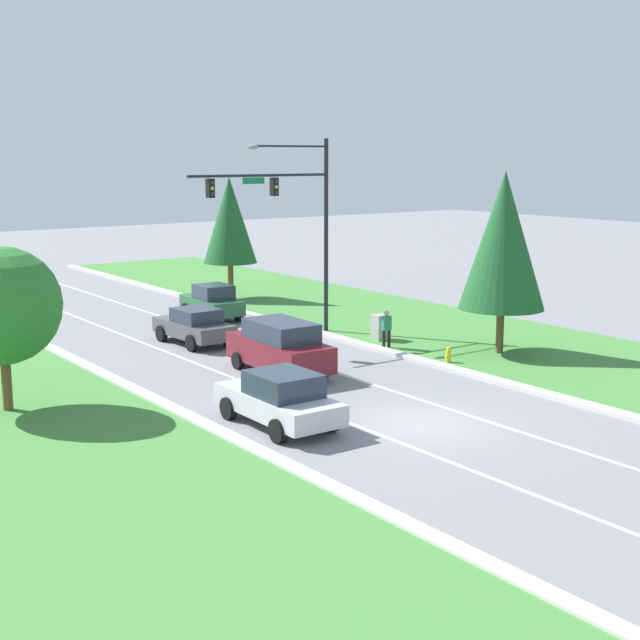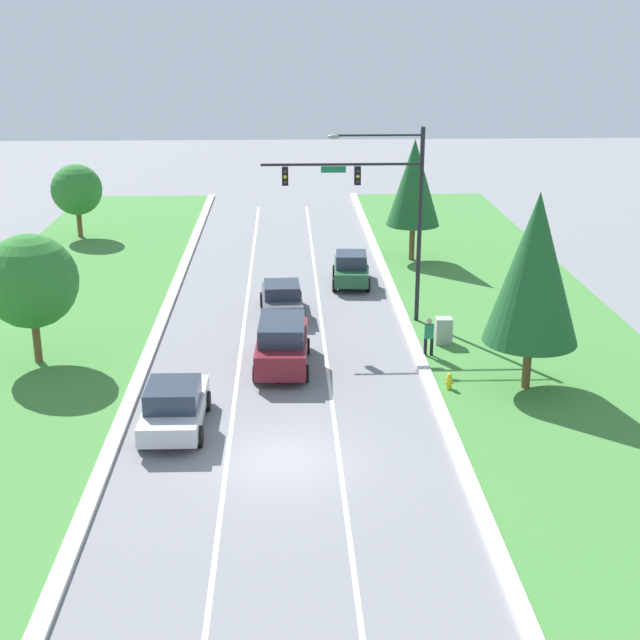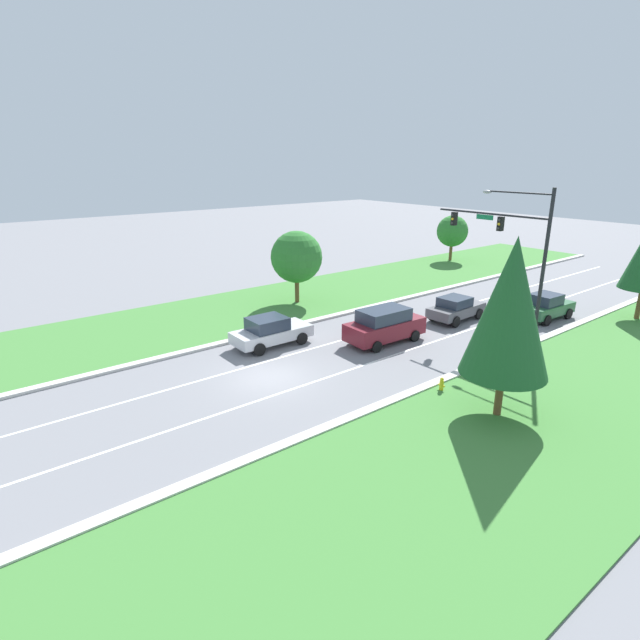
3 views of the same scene
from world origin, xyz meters
TOP-DOWN VIEW (x-y plane):
  - ground_plane at (0.00, 0.00)m, footprint 160.00×160.00m
  - curb_strip_right at (5.65, 0.00)m, footprint 0.50×90.00m
  - curb_strip_left at (-5.65, 0.00)m, footprint 0.50×90.00m
  - grass_verge_right at (10.90, 0.00)m, footprint 10.00×90.00m
  - grass_verge_left at (-10.90, 0.00)m, footprint 10.00×90.00m
  - lane_stripe_inner_left at (-1.80, 0.00)m, footprint 0.14×81.00m
  - lane_stripe_inner_right at (1.80, 0.00)m, footprint 0.14×81.00m
  - traffic_signal_mast at (4.32, 13.52)m, footprint 7.20×0.41m
  - graphite_sedan at (-0.04, 14.80)m, footprint 2.17×4.35m
  - silver_sedan at (-3.71, 2.45)m, footprint 2.18×4.67m
  - forest_sedan at (3.62, 19.74)m, footprint 2.14×4.21m
  - burgundy_suv at (-0.02, 8.02)m, footprint 2.33×5.00m
  - utility_cabinet at (6.94, 10.39)m, footprint 0.70×0.60m
  - pedestrian at (6.07, 8.95)m, footprint 0.41×0.27m
  - fire_hydrant at (6.31, 5.40)m, footprint 0.34×0.20m
  - conifer_near_right_tree at (7.52, 24.52)m, footprint 3.06×3.06m
  - oak_near_left_tree at (-10.01, 8.90)m, footprint 3.80×3.80m
  - conifer_far_right_tree at (9.24, 5.40)m, footprint 3.54×3.54m

SIDE VIEW (x-z plane):
  - ground_plane at x=0.00m, z-range 0.00..0.00m
  - lane_stripe_inner_left at x=-1.80m, z-range 0.00..0.01m
  - lane_stripe_inner_right at x=1.80m, z-range 0.00..0.01m
  - grass_verge_right at x=10.90m, z-range 0.00..0.08m
  - grass_verge_left at x=-10.90m, z-range 0.00..0.08m
  - curb_strip_right at x=5.65m, z-range 0.00..0.15m
  - curb_strip_left at x=-5.65m, z-range 0.00..0.15m
  - fire_hydrant at x=6.31m, z-range -0.01..0.69m
  - utility_cabinet at x=6.94m, z-range 0.00..1.22m
  - graphite_sedan at x=-0.04m, z-range 0.02..1.64m
  - silver_sedan at x=-3.71m, z-range 0.00..1.73m
  - forest_sedan at x=3.62m, z-range -0.01..1.77m
  - pedestrian at x=6.07m, z-range 0.09..1.78m
  - burgundy_suv at x=-0.02m, z-range 0.03..2.08m
  - oak_near_left_tree at x=-10.01m, z-range 0.79..6.20m
  - conifer_near_right_tree at x=7.52m, z-range 1.06..8.12m
  - conifer_far_right_tree at x=9.24m, z-range 0.97..8.58m
  - traffic_signal_mast at x=4.32m, z-range 1.39..10.36m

